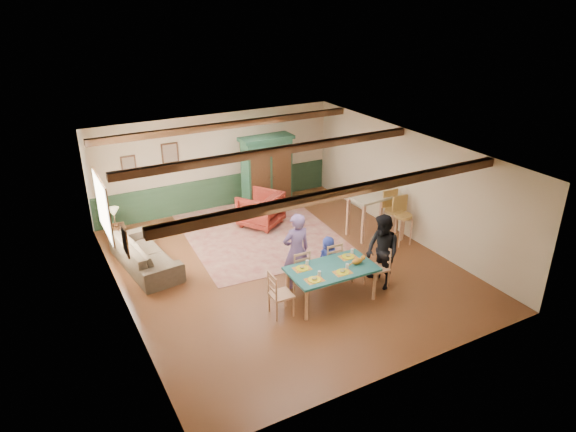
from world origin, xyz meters
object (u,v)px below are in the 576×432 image
counter_table (373,214)px  dining_chair_far_left (298,269)px  armoire (267,173)px  dining_chair_end_left (281,294)px  armchair (260,209)px  table_lamp (114,217)px  person_child (328,258)px  dining_chair_end_right (377,267)px  person_woman (382,252)px  person_man (296,251)px  dining_table (331,284)px  bar_stool_right (403,221)px  sofa (145,254)px  dining_chair_far_right (330,260)px  end_table (117,236)px  bar_stool_left (393,216)px  cat (357,261)px

counter_table → dining_chair_far_left: bearing=-155.2°
armoire → dining_chair_end_left: bearing=-114.4°
armchair → table_lamp: size_ratio=2.10×
dining_chair_end_left → person_child: 1.70m
dining_chair_far_left → dining_chair_end_right: (1.49, -0.74, 0.00)m
person_woman → counter_table: 2.54m
person_woman → armchair: (-0.90, 3.95, -0.34)m
person_man → person_woman: person_man is taller
armoire → dining_chair_far_left: bearing=-108.9°
dining_table → bar_stool_right: 3.17m
sofa → counter_table: 5.64m
dining_chair_end_left → person_man: (0.75, 0.76, 0.38)m
bar_stool_right → table_lamp: bearing=159.4°
dining_chair_end_right → person_woman: bearing=90.0°
dining_chair_far_left → table_lamp: 4.80m
dining_table → dining_chair_far_left: 0.81m
dining_table → armoire: bearing=78.5°
sofa → counter_table: counter_table is taller
person_man → sofa: person_man is taller
dining_chair_far_right → table_lamp: (-3.70, 3.82, 0.30)m
end_table → armchair: bearing=-9.4°
dining_chair_end_right → sofa: bearing=-126.1°
dining_chair_far_left → person_child: person_child is taller
armoire → armchair: bearing=-126.0°
dining_chair_far_left → dining_chair_end_right: bearing=155.1°
person_man → bar_stool_left: 3.32m
dining_chair_far_left → dining_chair_end_left: (-0.75, -0.68, 0.00)m
dining_chair_end_left → bar_stool_left: size_ratio=0.73×
person_man → end_table: bearing=-50.2°
dining_chair_end_right → person_woman: (0.10, -0.00, 0.34)m
bar_stool_left → bar_stool_right: (0.05, -0.30, -0.03)m
table_lamp → armchair: bearing=-9.4°
dining_chair_end_right → person_man: bearing=-117.3°
dining_chair_far_left → cat: bearing=139.2°
dining_chair_far_left → person_man: bearing=-90.0°
dining_chair_end_right → cat: bearing=-80.5°
person_woman → armchair: bearing=-165.5°
table_lamp → bar_stool_left: 6.80m
dining_chair_far_left → bar_stool_right: 3.31m
person_man → person_child: bearing=-180.0°
dining_table → sofa: dining_table is taller
dining_chair_end_right → armoire: armoire is taller
dining_table → counter_table: size_ratio=1.34×
dining_chair_end_left → armchair: dining_chair_end_left is taller
end_table → dining_chair_end_left: bearing=-64.2°
dining_chair_far_right → cat: (0.12, -0.80, 0.35)m
dining_chair_far_right → table_lamp: size_ratio=1.93×
dining_chair_end_right → end_table: bearing=-134.2°
dining_chair_far_right → dining_chair_end_right: size_ratio=1.00×
person_man → table_lamp: (-2.92, 3.72, -0.08)m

